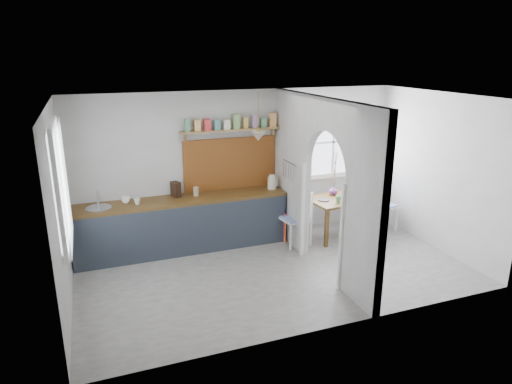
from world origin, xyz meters
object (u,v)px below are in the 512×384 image
object	(u,v)px
chair_left	(295,218)
vase	(333,190)
dining_table	(339,217)
chair_right	(381,205)
kettle	(272,182)

from	to	relation	value
chair_left	vase	size ratio (longest dim) A/B	5.77
vase	dining_table	bearing A→B (deg)	-84.90
dining_table	chair_right	distance (m)	0.88
dining_table	chair_left	bearing A→B (deg)	177.22
dining_table	kettle	bearing A→B (deg)	154.13
chair_left	chair_right	size ratio (longest dim) A/B	0.98
dining_table	kettle	size ratio (longest dim) A/B	4.56
chair_left	chair_right	xyz separation A→B (m)	(1.78, 0.04, 0.01)
dining_table	chair_right	world-z (taller)	chair_right
kettle	vase	world-z (taller)	kettle
dining_table	vase	xyz separation A→B (m)	(-0.02, 0.21, 0.44)
kettle	chair_left	bearing A→B (deg)	-43.98
kettle	vase	bearing A→B (deg)	10.00
kettle	vase	xyz separation A→B (m)	(1.14, -0.17, -0.23)
dining_table	chair_left	world-z (taller)	chair_left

